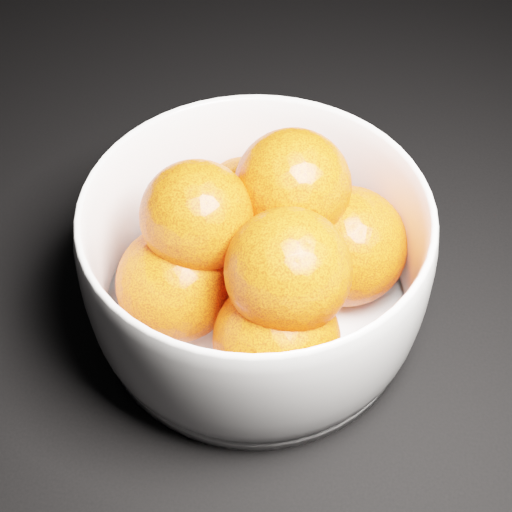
# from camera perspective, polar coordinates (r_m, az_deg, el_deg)

# --- Properties ---
(ground) EXTENTS (3.00, 3.00, 0.00)m
(ground) POSITION_cam_1_polar(r_m,az_deg,el_deg) (0.69, -19.40, 6.49)
(ground) COLOR black
(ground) RESTS_ON ground
(bowl) EXTENTS (0.24, 0.24, 0.12)m
(bowl) POSITION_cam_1_polar(r_m,az_deg,el_deg) (0.50, 0.00, -0.44)
(bowl) COLOR white
(bowl) RESTS_ON ground
(orange_pile) EXTENTS (0.20, 0.20, 0.13)m
(orange_pile) POSITION_cam_1_polar(r_m,az_deg,el_deg) (0.49, 0.80, 0.28)
(orange_pile) COLOR #ED4309
(orange_pile) RESTS_ON bowl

